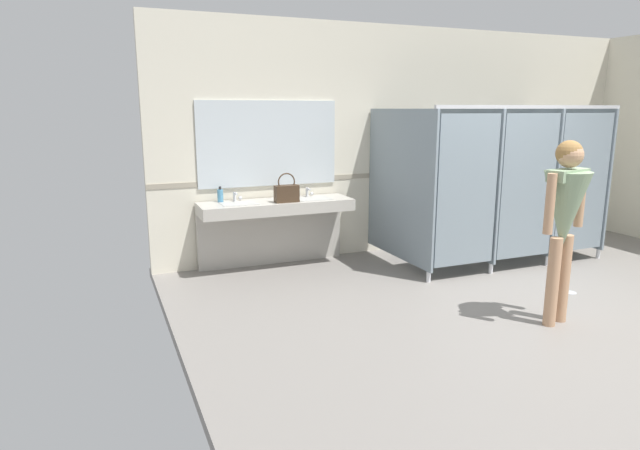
{
  "coord_description": "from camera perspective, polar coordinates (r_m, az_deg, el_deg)",
  "views": [
    {
      "loc": [
        -4.18,
        -3.6,
        1.93
      ],
      "look_at": [
        -2.45,
        0.58,
        0.96
      ],
      "focal_mm": 30.41,
      "sensor_mm": 36.0,
      "label": 1
    }
  ],
  "objects": [
    {
      "name": "ground_plane",
      "position": [
        5.86,
        25.44,
        -8.85
      ],
      "size": [
        7.35,
        6.3,
        0.1
      ],
      "primitive_type": "cube",
      "color": "gray"
    },
    {
      "name": "wall_back",
      "position": [
        7.74,
        10.35,
        8.77
      ],
      "size": [
        7.35,
        0.12,
        3.0
      ],
      "primitive_type": "cube",
      "color": "beige",
      "rests_on": "ground_plane"
    },
    {
      "name": "wall_back_tile_band",
      "position": [
        7.73,
        10.48,
        5.42
      ],
      "size": [
        7.35,
        0.01,
        0.06
      ],
      "primitive_type": "cube",
      "color": "#9E937F",
      "rests_on": "wall_back"
    },
    {
      "name": "vanity_counter",
      "position": [
        6.68,
        -4.81,
        0.73
      ],
      "size": [
        1.86,
        0.54,
        0.95
      ],
      "color": "#B2ADA3",
      "rests_on": "ground_plane"
    },
    {
      "name": "mirror_panel",
      "position": [
        6.74,
        -5.45,
        8.52
      ],
      "size": [
        1.76,
        0.02,
        1.04
      ],
      "primitive_type": "cube",
      "color": "silver",
      "rests_on": "wall_back"
    },
    {
      "name": "bathroom_stalls",
      "position": [
        7.26,
        18.2,
        4.44
      ],
      "size": [
        2.69,
        1.52,
        1.97
      ],
      "color": "gray",
      "rests_on": "ground_plane"
    },
    {
      "name": "person_standing",
      "position": [
        5.23,
        24.36,
        1.44
      ],
      "size": [
        0.57,
        0.49,
        1.67
      ],
      "color": "tan",
      "rests_on": "ground_plane"
    },
    {
      "name": "handbag",
      "position": [
        6.44,
        -3.54,
        3.42
      ],
      "size": [
        0.28,
        0.13,
        0.35
      ],
      "color": "#3F2D1E",
      "rests_on": "vanity_counter"
    },
    {
      "name": "soap_dispenser",
      "position": [
        6.53,
        -10.45,
        3.07
      ],
      "size": [
        0.07,
        0.07,
        0.19
      ],
      "color": "teal",
      "rests_on": "vanity_counter"
    },
    {
      "name": "floor_drain_cover",
      "position": [
        6.43,
        24.79,
        -6.44
      ],
      "size": [
        0.14,
        0.14,
        0.01
      ],
      "primitive_type": "cylinder",
      "color": "#B7BABF",
      "rests_on": "ground_plane"
    }
  ]
}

